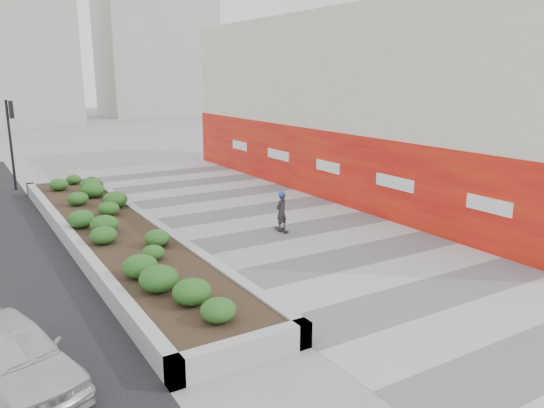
{
  "coord_description": "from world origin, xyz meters",
  "views": [
    {
      "loc": [
        -9.71,
        -9.82,
        5.35
      ],
      "look_at": [
        -0.72,
        4.92,
        1.1
      ],
      "focal_mm": 35.0,
      "sensor_mm": 36.0,
      "label": 1
    }
  ],
  "objects_px": {
    "planter": "(114,230)",
    "skateboarder": "(281,211)",
    "car_white": "(9,355)",
    "traffic_signal_near": "(11,131)"
  },
  "relations": [
    {
      "from": "traffic_signal_near",
      "to": "car_white",
      "type": "height_order",
      "value": "traffic_signal_near"
    },
    {
      "from": "planter",
      "to": "car_white",
      "type": "bearing_deg",
      "value": -117.17
    },
    {
      "from": "planter",
      "to": "skateboarder",
      "type": "distance_m",
      "value": 5.61
    },
    {
      "from": "traffic_signal_near",
      "to": "car_white",
      "type": "distance_m",
      "value": 18.14
    },
    {
      "from": "skateboarder",
      "to": "car_white",
      "type": "xyz_separation_m",
      "value": [
        -9.08,
        -5.53,
        -0.11
      ]
    },
    {
      "from": "planter",
      "to": "car_white",
      "type": "relative_size",
      "value": 4.91
    },
    {
      "from": "planter",
      "to": "skateboarder",
      "type": "relative_size",
      "value": 12.36
    },
    {
      "from": "planter",
      "to": "skateboarder",
      "type": "bearing_deg",
      "value": -19.38
    },
    {
      "from": "car_white",
      "to": "planter",
      "type": "bearing_deg",
      "value": 46.24
    },
    {
      "from": "planter",
      "to": "traffic_signal_near",
      "type": "bearing_deg",
      "value": 99.35
    }
  ]
}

